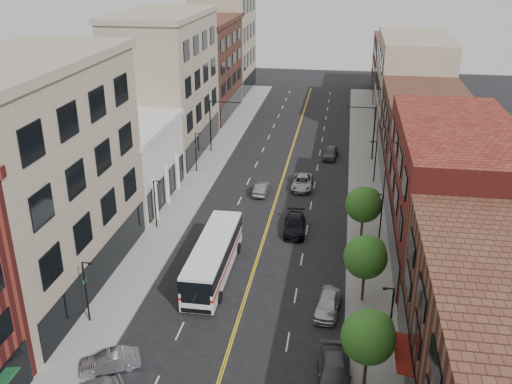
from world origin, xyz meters
The scene contains 30 objects.
sidewalk_left centered at (-10.00, 35.00, 0.07)m, with size 4.00×110.00×0.15m, color gray.
sidewalk_right centered at (10.00, 35.00, 0.07)m, with size 4.00×110.00×0.15m, color gray.
bldg_l_tanoffice centered at (-17.00, 13.00, 9.00)m, with size 10.00×22.00×18.00m, color gray.
bldg_l_white centered at (-17.00, 31.00, 4.00)m, with size 10.00×14.00×8.00m, color silver.
bldg_l_far_a centered at (-17.00, 48.00, 9.00)m, with size 10.00×20.00×18.00m, color gray.
bldg_l_far_b centered at (-17.00, 68.00, 7.50)m, with size 10.00×20.00×15.00m, color brown.
bldg_l_far_c centered at (-17.00, 86.00, 10.00)m, with size 10.00×16.00×20.00m, color gray.
bldg_r_mid centered at (17.00, 24.00, 6.00)m, with size 10.00×22.00×12.00m, color maroon.
bldg_r_far_a centered at (17.00, 45.00, 5.00)m, with size 10.00×20.00×10.00m, color brown.
bldg_r_far_b centered at (17.00, 66.00, 7.00)m, with size 10.00×22.00×14.00m, color gray.
bldg_r_far_c centered at (17.00, 86.00, 5.50)m, with size 10.00×18.00×11.00m, color brown.
tree_r_1 centered at (9.39, 4.07, 4.13)m, with size 3.40×3.40×5.59m.
tree_r_2 centered at (9.39, 14.07, 4.13)m, with size 3.40×3.40×5.59m.
tree_r_3 centered at (9.39, 24.07, 4.13)m, with size 3.40×3.40×5.59m.
lamp_l_1 centered at (-10.95, 8.00, 2.97)m, with size 0.81×0.55×5.05m.
lamp_l_2 centered at (-10.95, 24.00, 2.97)m, with size 0.81×0.55×5.05m.
lamp_l_3 centered at (-10.95, 40.00, 2.97)m, with size 0.81×0.55×5.05m.
lamp_r_1 centered at (10.95, 8.00, 2.97)m, with size 0.81×0.55×5.05m.
lamp_r_2 centered at (10.95, 24.00, 2.97)m, with size 0.81×0.55×5.05m.
lamp_r_3 centered at (10.95, 40.00, 2.97)m, with size 0.81×0.55×5.05m.
signal_mast_left centered at (-10.27, 48.00, 4.65)m, with size 4.49×0.18×7.20m.
signal_mast_right centered at (10.27, 48.00, 4.65)m, with size 4.49×0.18×7.20m.
city_bus centered at (-3.28, 16.18, 1.86)m, with size 3.04×12.46×3.20m.
car_angle_b centered at (-7.40, 3.24, 0.65)m, with size 1.38×3.96×1.30m, color #A1A4A9.
car_parked_mid centered at (7.40, 4.25, 0.77)m, with size 2.16×5.30×1.54m, color #47464B.
car_parked_far centered at (6.65, 12.12, 0.76)m, with size 1.79×4.45×1.52m, color #AEB1B6.
car_lane_behind centered at (-1.84, 34.37, 0.67)m, with size 1.42×4.08×1.34m, color #4C4C51.
car_lane_a centered at (2.83, 25.38, 0.75)m, with size 2.10×5.18×1.50m, color black.
car_lane_b centered at (2.60, 36.92, 0.71)m, with size 2.37×5.14×1.43m, color #9A9EA1.
car_lane_c centered at (5.50, 48.04, 0.76)m, with size 1.80×4.46×1.52m, color #46454A.
Camera 1 is at (7.00, -25.34, 25.84)m, focal length 40.00 mm.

